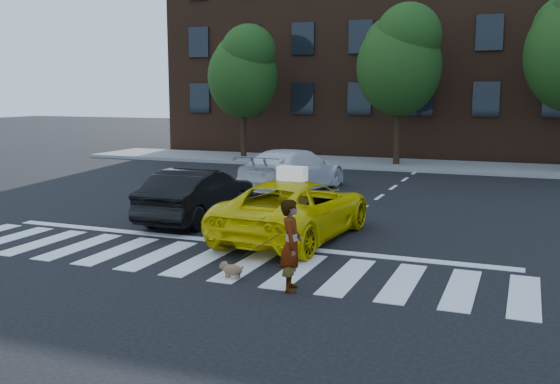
% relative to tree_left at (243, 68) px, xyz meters
% --- Properties ---
extents(ground, '(120.00, 120.00, 0.00)m').
position_rel_tree_left_xyz_m(ground, '(6.97, -17.00, -4.44)').
color(ground, black).
rests_on(ground, ground).
extents(crosswalk, '(13.00, 2.40, 0.01)m').
position_rel_tree_left_xyz_m(crosswalk, '(6.97, -17.00, -4.43)').
color(crosswalk, silver).
rests_on(crosswalk, ground).
extents(stop_line, '(12.00, 0.30, 0.01)m').
position_rel_tree_left_xyz_m(stop_line, '(6.97, -15.40, -4.43)').
color(stop_line, silver).
rests_on(stop_line, ground).
extents(sidewalk_far, '(30.00, 4.00, 0.15)m').
position_rel_tree_left_xyz_m(sidewalk_far, '(6.97, 0.50, -4.37)').
color(sidewalk_far, slate).
rests_on(sidewalk_far, ground).
extents(building, '(26.00, 10.00, 12.00)m').
position_rel_tree_left_xyz_m(building, '(6.97, 8.00, 1.56)').
color(building, '#432718').
rests_on(building, ground).
extents(tree_left, '(3.39, 3.38, 6.50)m').
position_rel_tree_left_xyz_m(tree_left, '(0.00, 0.00, 0.00)').
color(tree_left, black).
rests_on(tree_left, ground).
extents(tree_mid, '(3.69, 3.69, 7.10)m').
position_rel_tree_left_xyz_m(tree_mid, '(7.50, -0.00, 0.41)').
color(tree_mid, black).
rests_on(tree_mid, ground).
extents(taxi, '(2.62, 5.04, 1.35)m').
position_rel_tree_left_xyz_m(taxi, '(8.02, -14.47, -3.76)').
color(taxi, '#E3CC04').
rests_on(taxi, ground).
extents(black_sedan, '(1.50, 4.15, 1.36)m').
position_rel_tree_left_xyz_m(black_sedan, '(4.97, -13.53, -3.76)').
color(black_sedan, black).
rests_on(black_sedan, ground).
extents(white_suv, '(2.64, 5.18, 1.44)m').
position_rel_tree_left_xyz_m(white_suv, '(5.57, -8.06, -3.72)').
color(white_suv, silver).
rests_on(white_suv, ground).
extents(woman, '(0.52, 0.65, 1.56)m').
position_rel_tree_left_xyz_m(woman, '(9.29, -18.10, -3.66)').
color(woman, '#999999').
rests_on(woman, ground).
extents(dog, '(0.52, 0.24, 0.29)m').
position_rel_tree_left_xyz_m(dog, '(8.05, -17.87, -4.27)').
color(dog, olive).
rests_on(dog, ground).
extents(taxi_sign, '(0.67, 0.33, 0.32)m').
position_rel_tree_left_xyz_m(taxi_sign, '(8.02, -14.67, -2.93)').
color(taxi_sign, white).
rests_on(taxi_sign, taxi).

